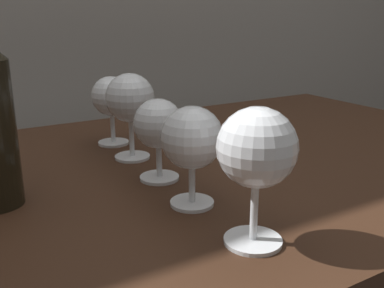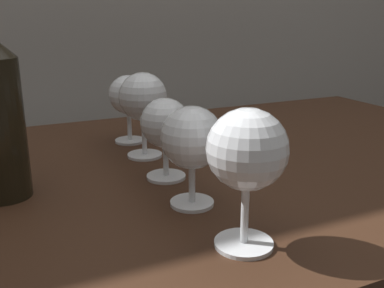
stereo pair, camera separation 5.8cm
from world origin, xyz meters
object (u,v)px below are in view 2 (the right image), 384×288
wine_glass_white (247,153)px  wine_glass_pinot (143,98)px  wine_glass_rose (128,97)px  wine_glass_amber (192,140)px  wine_glass_merlot (165,125)px

wine_glass_white → wine_glass_pinot: bearing=89.5°
wine_glass_rose → wine_glass_white: bearing=-90.8°
wine_glass_amber → wine_glass_rose: (0.01, 0.33, 0.00)m
wine_glass_amber → wine_glass_rose: bearing=87.8°
wine_glass_pinot → wine_glass_rose: bearing=88.2°
wine_glass_amber → wine_glass_pinot: bearing=87.6°
wine_glass_white → wine_glass_merlot: 0.24m
wine_glass_rose → wine_glass_merlot: bearing=-92.1°
wine_glass_merlot → wine_glass_pinot: 0.12m
wine_glass_merlot → wine_glass_rose: wine_glass_rose is taller
wine_glass_merlot → wine_glass_rose: size_ratio=0.95×
wine_glass_merlot → wine_glass_pinot: size_ratio=0.84×
wine_glass_merlot → wine_glass_pinot: wine_glass_pinot is taller
wine_glass_white → wine_glass_rose: 0.46m
wine_glass_pinot → wine_glass_rose: wine_glass_pinot is taller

